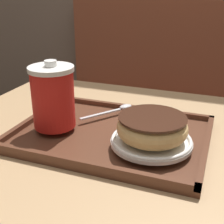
% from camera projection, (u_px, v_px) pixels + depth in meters
% --- Properties ---
extents(booth_bench, '(1.46, 0.44, 1.00)m').
position_uv_depth(booth_bench, '(196.00, 141.00, 1.62)').
color(booth_bench, brown).
rests_on(booth_bench, ground_plane).
extents(cafe_table, '(0.88, 0.69, 0.75)m').
position_uv_depth(cafe_table, '(120.00, 194.00, 0.81)').
color(cafe_table, tan).
rests_on(cafe_table, ground_plane).
extents(serving_tray, '(0.43, 0.31, 0.02)m').
position_uv_depth(serving_tray, '(112.00, 135.00, 0.71)').
color(serving_tray, '#512D1E').
rests_on(serving_tray, cafe_table).
extents(coffee_cup_front, '(0.10, 0.10, 0.15)m').
position_uv_depth(coffee_cup_front, '(53.00, 97.00, 0.69)').
color(coffee_cup_front, red).
rests_on(coffee_cup_front, serving_tray).
extents(plate_with_chocolate_donut, '(0.17, 0.17, 0.01)m').
position_uv_depth(plate_with_chocolate_donut, '(151.00, 141.00, 0.64)').
color(plate_with_chocolate_donut, white).
rests_on(plate_with_chocolate_donut, serving_tray).
extents(donut_chocolate_glazed, '(0.14, 0.14, 0.05)m').
position_uv_depth(donut_chocolate_glazed, '(152.00, 127.00, 0.63)').
color(donut_chocolate_glazed, '#DBB270').
rests_on(donut_chocolate_glazed, plate_with_chocolate_donut).
extents(spoon, '(0.10, 0.13, 0.01)m').
position_uv_depth(spoon, '(118.00, 109.00, 0.80)').
color(spoon, silver).
rests_on(spoon, serving_tray).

